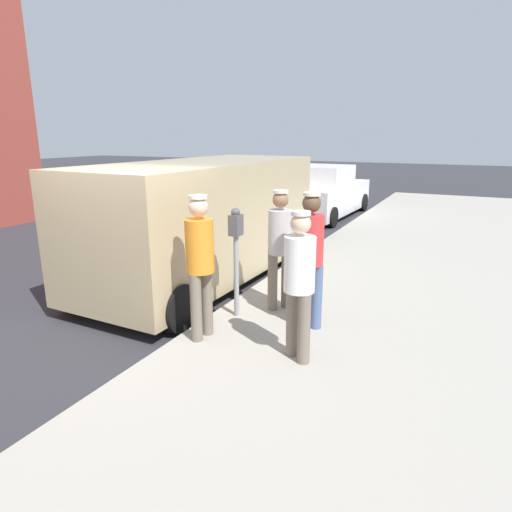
# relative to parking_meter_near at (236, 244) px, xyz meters

# --- Properties ---
(ground_plane) EXTENTS (80.00, 80.00, 0.00)m
(ground_plane) POSITION_rel_parking_meter_near_xyz_m (-1.35, -0.77, -1.18)
(ground_plane) COLOR #2D2D33
(sidewalk_slab) EXTENTS (5.00, 32.00, 0.15)m
(sidewalk_slab) POSITION_rel_parking_meter_near_xyz_m (2.15, -0.77, -1.11)
(sidewalk_slab) COLOR #9E998E
(sidewalk_slab) RESTS_ON ground
(parking_meter_near) EXTENTS (0.14, 0.18, 1.52)m
(parking_meter_near) POSITION_rel_parking_meter_near_xyz_m (0.00, 0.00, 0.00)
(parking_meter_near) COLOR gray
(parking_meter_near) RESTS_ON sidewalk_slab
(pedestrian_in_red) EXTENTS (0.36, 0.34, 1.77)m
(pedestrian_in_red) POSITION_rel_parking_meter_near_xyz_m (1.02, 0.09, -0.01)
(pedestrian_in_red) COLOR #4C608C
(pedestrian_in_red) RESTS_ON sidewalk_slab
(pedestrian_in_orange) EXTENTS (0.34, 0.36, 1.78)m
(pedestrian_in_orange) POSITION_rel_parking_meter_near_xyz_m (-0.06, -0.79, -0.00)
(pedestrian_in_orange) COLOR #726656
(pedestrian_in_orange) RESTS_ON sidewalk_slab
(pedestrian_in_gray) EXTENTS (0.34, 0.34, 1.72)m
(pedestrian_in_gray) POSITION_rel_parking_meter_near_xyz_m (0.42, 0.52, -0.04)
(pedestrian_in_gray) COLOR #726656
(pedestrian_in_gray) RESTS_ON sidewalk_slab
(pedestrian_in_white) EXTENTS (0.34, 0.34, 1.68)m
(pedestrian_in_white) POSITION_rel_parking_meter_near_xyz_m (1.21, -0.78, -0.07)
(pedestrian_in_white) COLOR #726656
(pedestrian_in_white) RESTS_ON sidewalk_slab
(parked_van) EXTENTS (2.24, 5.25, 2.15)m
(parked_van) POSITION_rel_parking_meter_near_xyz_m (-1.50, 1.56, -0.03)
(parked_van) COLOR tan
(parked_van) RESTS_ON ground
(parked_sedan_ahead) EXTENTS (2.09, 4.47, 1.65)m
(parked_sedan_ahead) POSITION_rel_parking_meter_near_xyz_m (-1.64, 8.88, -0.43)
(parked_sedan_ahead) COLOR white
(parked_sedan_ahead) RESTS_ON ground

